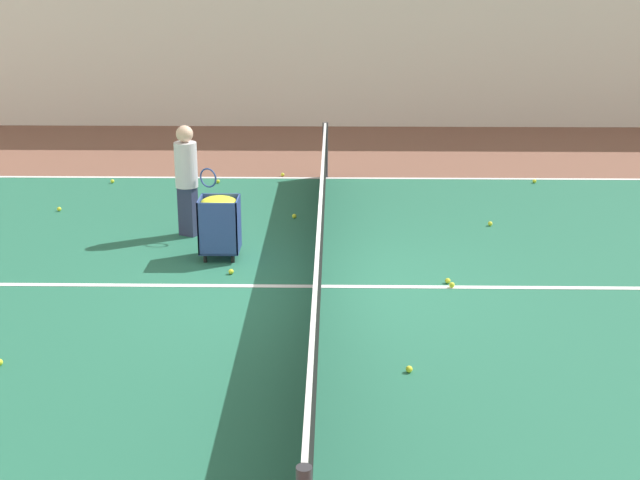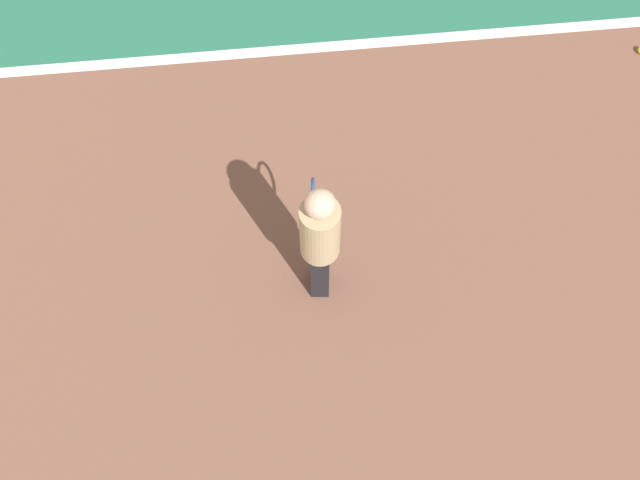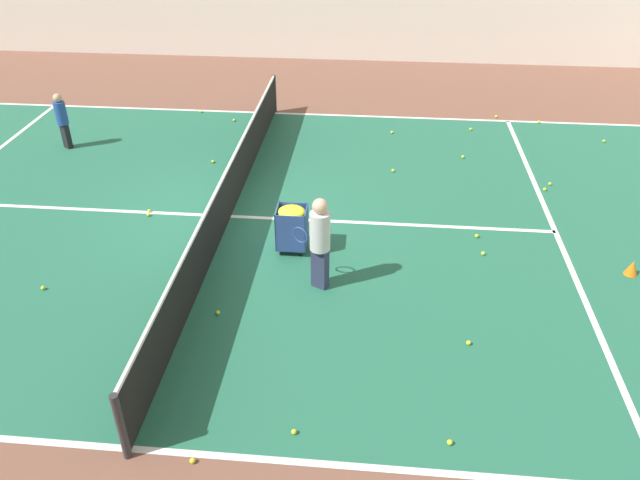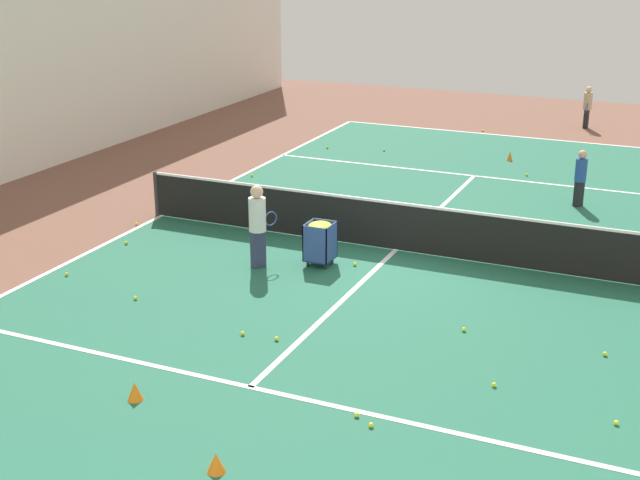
{
  "view_description": "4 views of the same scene",
  "coord_description": "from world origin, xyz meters",
  "views": [
    {
      "loc": [
        -10.25,
        -0.17,
        3.91
      ],
      "look_at": [
        0.0,
        0.0,
        0.61
      ],
      "focal_mm": 50.0,
      "sensor_mm": 36.0,
      "label": 1
    },
    {
      "loc": [
        -2.03,
        -15.91,
        6.05
      ],
      "look_at": [
        -1.77,
        -13.35,
        0.74
      ],
      "focal_mm": 50.0,
      "sensor_mm": 36.0,
      "label": 2
    },
    {
      "loc": [
        10.25,
        2.71,
        6.1
      ],
      "look_at": [
        2.08,
        1.94,
        0.89
      ],
      "focal_mm": 35.0,
      "sensor_mm": 36.0,
      "label": 3
    },
    {
      "loc": [
        -5.39,
        15.91,
        6.1
      ],
      "look_at": [
        1.06,
        1.36,
        0.5
      ],
      "focal_mm": 50.0,
      "sensor_mm": 36.0,
      "label": 4
    }
  ],
  "objects": [
    {
      "name": "tennis_ball_22",
      "position": [
        5.11,
        3.79,
        0.04
      ],
      "size": [
        0.07,
        0.07,
        0.07
      ],
      "primitive_type": "sphere",
      "color": "yellow",
      "rests_on": "ground"
    },
    {
      "name": "tennis_ball_13",
      "position": [
        -4.81,
        5.12,
        0.04
      ],
      "size": [
        0.07,
        0.07,
        0.07
      ],
      "primitive_type": "sphere",
      "color": "yellow",
      "rests_on": "ground"
    },
    {
      "name": "tennis_ball_0",
      "position": [
        2.96,
        0.45,
        0.04
      ],
      "size": [
        0.07,
        0.07,
        0.07
      ],
      "primitive_type": "sphere",
      "color": "yellow",
      "rests_on": "ground"
    },
    {
      "name": "tennis_ball_26",
      "position": [
        -1.66,
        6.3,
        0.04
      ],
      "size": [
        0.07,
        0.07,
        0.07
      ],
      "primitive_type": "sphere",
      "color": "yellow",
      "rests_on": "ground"
    },
    {
      "name": "ball_cart",
      "position": [
        1.06,
        1.36,
        0.6
      ],
      "size": [
        0.5,
        0.53,
        0.86
      ],
      "color": "#2D478C",
      "rests_on": "ground"
    },
    {
      "name": "tennis_ball_12",
      "position": [
        0.33,
        4.67,
        0.04
      ],
      "size": [
        0.07,
        0.07,
        0.07
      ],
      "primitive_type": "sphere",
      "color": "yellow",
      "rests_on": "ground"
    },
    {
      "name": "tennis_ball_10",
      "position": [
        -3.13,
        4.76,
        0.04
      ],
      "size": [
        0.07,
        0.07,
        0.07
      ],
      "primitive_type": "sphere",
      "color": "yellow",
      "rests_on": "ground"
    },
    {
      "name": "tennis_ball_8",
      "position": [
        -5.39,
        -1.98,
        0.04
      ],
      "size": [
        0.07,
        0.07,
        0.07
      ],
      "primitive_type": "sphere",
      "color": "yellow",
      "rests_on": "ground"
    },
    {
      "name": "ground_plane",
      "position": [
        0.0,
        0.0,
        0.0
      ],
      "size": [
        36.61,
        36.61,
        0.0
      ],
      "primitive_type": "plane",
      "color": "brown"
    },
    {
      "name": "line_sideline_left",
      "position": [
        -5.54,
        0.0,
        0.01
      ],
      "size": [
        0.1,
        22.4,
        0.0
      ],
      "primitive_type": "cube",
      "color": "white",
      "rests_on": "ground"
    },
    {
      "name": "tennis_ball_7",
      "position": [
        -4.86,
        -0.96,
        0.04
      ],
      "size": [
        0.07,
        0.07,
        0.07
      ],
      "primitive_type": "sphere",
      "color": "yellow",
      "rests_on": "ground"
    },
    {
      "name": "tennis_ball_17",
      "position": [
        -2.26,
        3.15,
        0.04
      ],
      "size": [
        0.07,
        0.07,
        0.07
      ],
      "primitive_type": "sphere",
      "color": "yellow",
      "rests_on": "ground"
    },
    {
      "name": "tennis_ball_21",
      "position": [
        -2.34,
        -0.91,
        0.04
      ],
      "size": [
        0.07,
        0.07,
        0.07
      ],
      "primitive_type": "sphere",
      "color": "yellow",
      "rests_on": "ground"
    },
    {
      "name": "tennis_ball_15",
      "position": [
        5.66,
        0.78,
        0.04
      ],
      "size": [
        0.07,
        0.07,
        0.07
      ],
      "primitive_type": "sphere",
      "color": "yellow",
      "rests_on": "ground"
    },
    {
      "name": "training_cone_2",
      "position": [
        1.27,
        7.1,
        0.14
      ],
      "size": [
        0.22,
        0.22,
        0.27
      ],
      "primitive_type": "cone",
      "color": "orange",
      "rests_on": "ground"
    },
    {
      "name": "tennis_ball_9",
      "position": [
        -0.01,
        -1.62,
        0.04
      ],
      "size": [
        0.07,
        0.07,
        0.07
      ],
      "primitive_type": "sphere",
      "color": "yellow",
      "rests_on": "ground"
    },
    {
      "name": "line_service_far",
      "position": [
        0.0,
        6.16,
        0.01
      ],
      "size": [
        11.08,
        0.1,
        0.0
      ],
      "primitive_type": "cube",
      "color": "white",
      "rests_on": "ground"
    },
    {
      "name": "tennis_ball_14",
      "position": [
        -4.36,
        8.25,
        0.04
      ],
      "size": [
        0.07,
        0.07,
        0.07
      ],
      "primitive_type": "sphere",
      "color": "yellow",
      "rests_on": "ground"
    },
    {
      "name": "tennis_ball_2",
      "position": [
        0.14,
        -1.59,
        0.04
      ],
      "size": [
        0.07,
        0.07,
        0.07
      ],
      "primitive_type": "sphere",
      "color": "yellow",
      "rests_on": "ground"
    },
    {
      "name": "tennis_ball_3",
      "position": [
        3.3,
        4.21,
        0.04
      ],
      "size": [
        0.07,
        0.07,
        0.07
      ],
      "primitive_type": "sphere",
      "color": "yellow",
      "rests_on": "ground"
    },
    {
      "name": "tennis_ball_24",
      "position": [
        0.43,
        1.14,
        0.04
      ],
      "size": [
        0.07,
        0.07,
        0.07
      ],
      "primitive_type": "sphere",
      "color": "yellow",
      "rests_on": "ground"
    },
    {
      "name": "court_playing_area",
      "position": [
        0.0,
        0.0,
        0.0
      ],
      "size": [
        11.08,
        22.4,
        0.0
      ],
      "color": "#23664C",
      "rests_on": "ground"
    },
    {
      "name": "tennis_ball_16",
      "position": [
        -1.93,
        6.46,
        0.04
      ],
      "size": [
        0.07,
        0.07,
        0.07
      ],
      "primitive_type": "sphere",
      "color": "yellow",
      "rests_on": "ground"
    },
    {
      "name": "child_midcourt",
      "position": [
        -2.86,
        -4.55,
        0.76
      ],
      "size": [
        0.37,
        0.37,
        1.32
      ],
      "rotation": [
        0.0,
        0.0,
        0.98
      ],
      "color": "black",
      "rests_on": "ground"
    },
    {
      "name": "tennis_ball_23",
      "position": [
        -5.48,
        6.93,
        0.04
      ],
      "size": [
        0.07,
        0.07,
        0.07
      ],
      "primitive_type": "sphere",
      "color": "yellow",
      "rests_on": "ground"
    },
    {
      "name": "line_sideline_right",
      "position": [
        5.54,
        0.0,
        0.01
      ],
      "size": [
        0.1,
        22.4,
        0.0
      ],
      "primitive_type": "cube",
      "color": "white",
      "rests_on": "ground"
    },
    {
      "name": "tennis_net",
      "position": [
        0.0,
        0.0,
        0.52
      ],
      "size": [
        11.38,
        0.1,
        1.01
      ],
      "color": "#2D2D33",
      "rests_on": "ground"
    },
    {
      "name": "tennis_ball_25",
      "position": [
        0.91,
        4.71,
        0.04
      ],
      "size": [
        0.07,
        0.07,
        0.07
      ],
      "primitive_type": "sphere",
      "color": "yellow",
      "rests_on": "ground"
    },
    {
      "name": "tennis_ball_28",
      "position": [
        2.61,
        -2.52,
        0.04
      ],
      "size": [
        0.07,
        0.07,
        0.07
      ],
      "primitive_type": "sphere",
      "color": "yellow",
      "rests_on": "ground"
    },
    {
      "name": "line_centre_service",
      "position": [
        0.0,
        0.0,
        0.01
      ],
      "size": [
        0.1,
        12.32,
        0.0
      ],
      "primitive_type": "cube",
      "color": "white",
      "rests_on": "ground"
    },
    {
      "name": "tennis_ball_18",
      "position": [
        -5.76,
        5.89,
        0.04
      ],
      "size": [
        0.07,
        0.07,
        0.07
      ],
      "primitive_type": "sphere",
      "color": "yellow",
      "rests_on": "ground"
    },
    {
      "name": "tennis_ball_6",
      "position": [
        5.13,
        1.91,
        0.04
      ],
      "size": [
        0.07,
        0.07,
        0.07
      ],
      "primitive_type": "sphere",
      "color": "yellow",
      "rests_on": "ground"
    },
    {
      "name": "tennis_ball_27",
      "position": [
        -4.43,
        3.14,
        0.04
      ],
      "size": [
        0.07,
        0.07,
        0.07
      ],
      "primitive_type": "sphere",
      "color": "yellow",
      "rests_on": "ground"
    },
    {
      "name": "coach_at_net",
      "position": [
        2.07,
        1.94,
        0.92
      ],
      "size": [
        0.44,
        0.67,
        1.61
      ],
      "rotation": [
        0.0,
        0.0,
        -2.05
      ],
      "color": "#2D3351",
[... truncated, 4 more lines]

